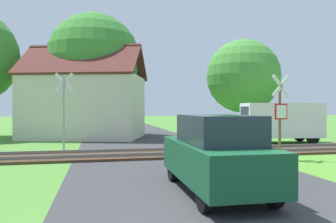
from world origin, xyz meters
TOP-DOWN VIEW (x-y plane):
  - ground_plane at (0.00, 0.00)m, footprint 160.00×160.00m
  - road_asphalt at (0.00, 2.00)m, footprint 6.96×80.00m
  - rail_track at (0.00, 7.32)m, footprint 60.00×2.60m
  - stop_sign_near at (4.19, 5.22)m, footprint 0.86×0.23m
  - crossing_sign_far at (-4.09, 9.54)m, footprint 0.86×0.24m
  - house at (-3.40, 16.32)m, footprint 8.76×7.34m
  - tree_center at (-2.83, 17.87)m, footprint 6.51×6.51m
  - tree_right at (8.57, 17.87)m, footprint 5.74×5.74m
  - mail_truck at (7.34, 10.67)m, footprint 5.13×2.58m
  - parked_car at (0.08, 1.10)m, footprint 1.67×4.01m

SIDE VIEW (x-z plane):
  - ground_plane at x=0.00m, z-range 0.00..0.00m
  - road_asphalt at x=0.00m, z-range 0.00..0.01m
  - rail_track at x=0.00m, z-range -0.05..0.17m
  - parked_car at x=0.08m, z-range 0.00..1.78m
  - mail_truck at x=7.34m, z-range 0.12..2.36m
  - stop_sign_near at x=4.19m, z-range 0.18..3.40m
  - crossing_sign_far at x=-4.09m, z-range 0.27..3.84m
  - house at x=-3.40m, z-range -0.87..5.29m
  - tree_right at x=8.57m, z-range 0.80..8.14m
  - tree_center at x=-2.83m, z-range 1.08..9.76m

